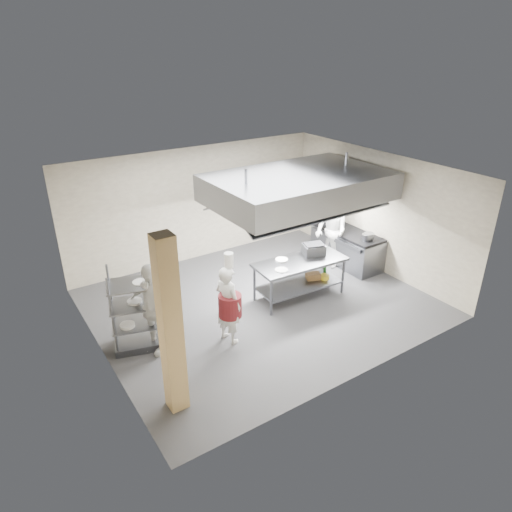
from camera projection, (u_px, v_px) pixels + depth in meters
floor at (260, 303)px, 10.29m from camera, size 7.00×7.00×0.00m
ceiling at (261, 173)px, 9.02m from camera, size 7.00×7.00×0.00m
wall_back at (197, 204)px, 11.92m from camera, size 7.00×0.00×7.00m
wall_left at (94, 287)px, 7.91m from camera, size 0.00×6.00×6.00m
wall_right at (376, 212)px, 11.40m from camera, size 0.00×6.00×6.00m
column at (171, 328)px, 6.77m from camera, size 0.30×0.30×3.00m
exhaust_hood at (299, 187)px, 10.22m from camera, size 4.00×2.50×0.60m
hood_strip_a at (266, 208)px, 9.91m from camera, size 1.60×0.12×0.04m
hood_strip_b at (328, 194)px, 10.81m from camera, size 1.60×0.12×0.04m
wall_shelf at (257, 194)px, 12.70m from camera, size 1.50×0.28×0.04m
island at (299, 279)px, 10.39m from camera, size 2.16×1.00×0.91m
island_worktop at (300, 262)px, 10.20m from camera, size 2.16×1.00×0.06m
island_undershelf at (299, 285)px, 10.45m from camera, size 1.99×0.91×0.04m
pass_rack at (141, 307)px, 8.54m from camera, size 1.25×0.94×1.67m
cooking_range at (346, 248)px, 12.03m from camera, size 0.80×2.00×0.84m
range_top at (348, 232)px, 11.84m from camera, size 0.78×1.96×0.06m
chef_head at (228, 305)px, 8.69m from camera, size 0.53×0.67×1.62m
chef_line at (331, 232)px, 11.67m from camera, size 0.82×1.00×1.89m
chef_plating at (153, 308)px, 8.37m from camera, size 0.88×1.15×1.82m
griddle at (314, 249)px, 10.47m from camera, size 0.57×0.50×0.23m
wicker_basket at (313, 276)px, 10.65m from camera, size 0.39×0.33×0.14m
stockpot at (369, 236)px, 11.28m from camera, size 0.25×0.25×0.17m
plate_stack at (142, 321)px, 8.67m from camera, size 0.28×0.28×0.05m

